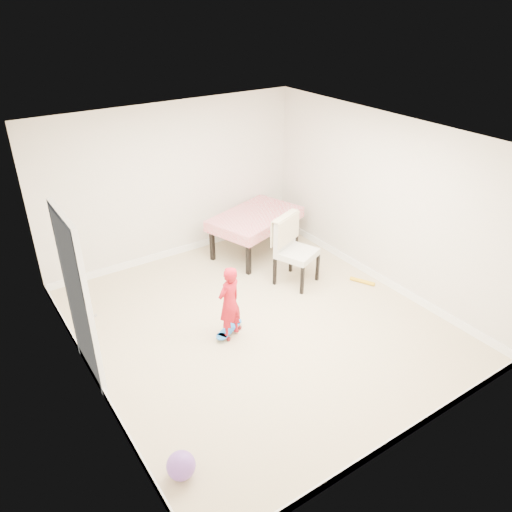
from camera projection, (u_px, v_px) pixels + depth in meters
ground at (258, 324)px, 6.92m from camera, size 5.00×5.00×0.00m
ceiling at (258, 140)px, 5.69m from camera, size 4.50×5.00×0.04m
wall_back at (173, 183)px, 8.11m from camera, size 4.50×0.04×2.60m
wall_front at (412, 343)px, 4.49m from camera, size 4.50×0.04×2.60m
wall_left at (82, 293)px, 5.21m from camera, size 0.04×5.00×2.60m
wall_right at (383, 203)px, 7.40m from camera, size 0.04×5.00×2.60m
door at (79, 302)px, 5.57m from camera, size 0.11×0.94×2.11m
baseboard_back at (178, 250)px, 8.71m from camera, size 4.50×0.02×0.12m
baseboard_front at (395, 440)px, 5.08m from camera, size 4.50×0.02×0.12m
baseboard_left at (99, 383)px, 5.80m from camera, size 0.02×5.00×0.12m
baseboard_right at (374, 274)px, 7.99m from camera, size 0.02×5.00×0.12m
dining_table at (255, 233)px, 8.63m from camera, size 1.77×1.40×0.72m
dining_chair at (297, 252)px, 7.64m from camera, size 0.80×0.85×1.09m
skateboard at (229, 331)px, 6.72m from camera, size 0.56×0.41×0.08m
child at (229, 305)px, 6.43m from camera, size 0.43×0.34×1.02m
balloon at (181, 466)px, 4.71m from camera, size 0.28×0.28×0.28m
foam_toy at (362, 281)px, 7.86m from camera, size 0.24×0.38×0.06m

